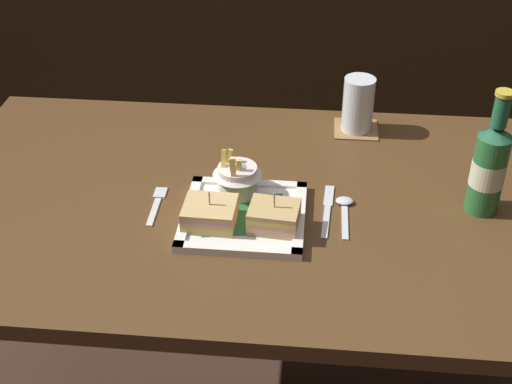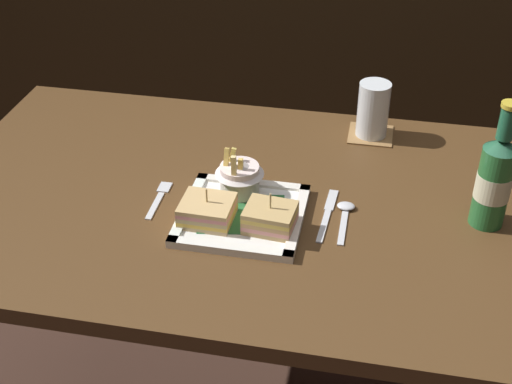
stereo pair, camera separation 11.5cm
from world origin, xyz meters
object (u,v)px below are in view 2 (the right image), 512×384
at_px(square_plate, 242,215).
at_px(fork, 159,198).
at_px(fries_cup, 239,175).
at_px(sandwich_half_right, 270,218).
at_px(spoon, 345,211).
at_px(sandwich_half_left, 207,211).
at_px(dining_table, 269,259).
at_px(beer_bottle, 495,179).
at_px(water_glass, 373,113).
at_px(knife, 328,213).

bearing_deg(square_plate, fork, 169.77).
height_order(fries_cup, fork, fries_cup).
relative_size(sandwich_half_right, spoon, 0.71).
xyz_separation_m(sandwich_half_left, sandwich_half_right, (0.12, -0.00, 0.00)).
xyz_separation_m(fries_cup, fork, (-0.16, -0.03, -0.05)).
xyz_separation_m(dining_table, beer_bottle, (0.42, 0.01, 0.25)).
distance_m(water_glass, knife, 0.33).
bearing_deg(water_glass, sandwich_half_right, -111.85).
xyz_separation_m(dining_table, fork, (-0.22, -0.04, 0.15)).
distance_m(sandwich_half_right, beer_bottle, 0.42).
bearing_deg(knife, fries_cup, 174.13).
bearing_deg(beer_bottle, water_glass, 128.79).
height_order(square_plate, knife, square_plate).
distance_m(dining_table, knife, 0.20).
bearing_deg(square_plate, dining_table, 60.45).
relative_size(water_glass, fork, 0.99).
relative_size(dining_table, sandwich_half_left, 13.80).
xyz_separation_m(knife, spoon, (0.03, 0.01, 0.00)).
height_order(sandwich_half_left, sandwich_half_right, sandwich_half_right).
xyz_separation_m(square_plate, beer_bottle, (0.46, 0.08, 0.09)).
distance_m(dining_table, square_plate, 0.18).
bearing_deg(fries_cup, beer_bottle, 1.36).
relative_size(square_plate, knife, 1.33).
bearing_deg(fork, fries_cup, 12.51).
bearing_deg(square_plate, fries_cup, 106.97).
height_order(square_plate, beer_bottle, beer_bottle).
bearing_deg(spoon, square_plate, -164.00).
bearing_deg(water_glass, spoon, -95.15).
xyz_separation_m(sandwich_half_right, knife, (0.10, 0.08, -0.03)).
bearing_deg(dining_table, beer_bottle, 0.96).
height_order(sandwich_half_left, water_glass, water_glass).
relative_size(square_plate, fork, 1.83).
bearing_deg(spoon, knife, -168.08).
distance_m(sandwich_half_right, water_glass, 0.43).
distance_m(water_glass, spoon, 0.32).
xyz_separation_m(fries_cup, spoon, (0.21, -0.01, -0.05)).
distance_m(square_plate, spoon, 0.20).
distance_m(sandwich_half_right, fries_cup, 0.13).
bearing_deg(water_glass, beer_bottle, -51.21).
distance_m(knife, spoon, 0.03).
bearing_deg(square_plate, beer_bottle, 9.69).
bearing_deg(water_glass, fork, -139.55).
relative_size(beer_bottle, knife, 1.44).
xyz_separation_m(fork, knife, (0.34, 0.02, 0.00)).
bearing_deg(beer_bottle, dining_table, -179.04).
height_order(sandwich_half_left, fork, sandwich_half_left).
bearing_deg(beer_bottle, spoon, -175.07).
bearing_deg(spoon, dining_table, 174.07).
distance_m(fork, knife, 0.34).
relative_size(sandwich_half_right, water_glass, 0.78).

